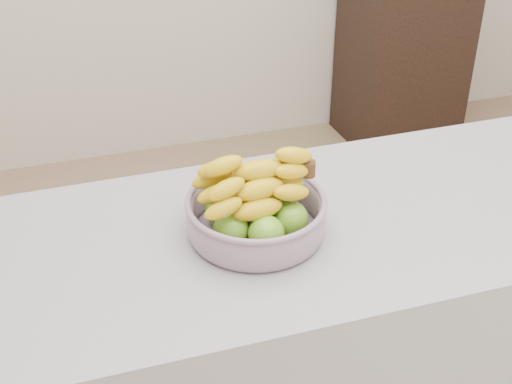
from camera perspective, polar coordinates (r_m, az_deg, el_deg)
The scene contains 3 objects.
counter at distance 1.86m, azimuth 9.23°, elevation -12.84°, with size 2.00×0.60×0.90m, color gray.
cabinet at distance 3.61m, azimuth 11.73°, elevation 11.37°, with size 0.54×0.43×0.96m, color black.
fruit_bowl at distance 1.44m, azimuth -0.01°, elevation -1.54°, with size 0.29×0.29×0.17m.
Camera 1 is at (-0.66, -1.15, 1.77)m, focal length 50.00 mm.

